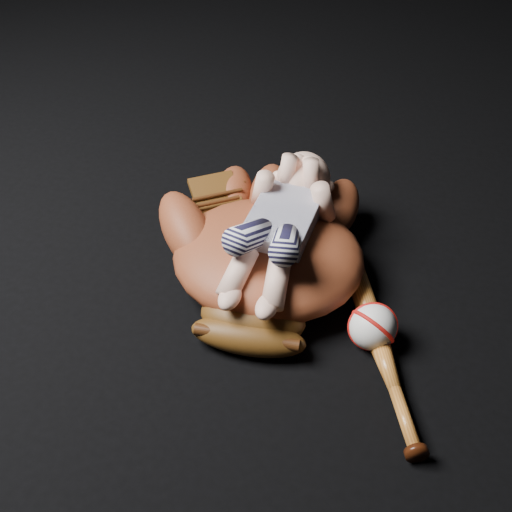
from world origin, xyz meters
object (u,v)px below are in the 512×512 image
(baseball_glove, at_px, (268,249))
(newborn_baby, at_px, (278,225))
(baseball_bat, at_px, (380,347))
(baseball, at_px, (373,327))

(baseball_glove, distance_m, newborn_baby, 0.06)
(newborn_baby, distance_m, baseball_bat, 0.26)
(baseball_glove, bearing_deg, baseball, -29.69)
(baseball_glove, distance_m, baseball_bat, 0.25)
(newborn_baby, relative_size, baseball_bat, 0.94)
(baseball_glove, height_order, baseball_bat, baseball_glove)
(newborn_baby, relative_size, baseball, 4.90)
(baseball_glove, bearing_deg, baseball_bat, -32.30)
(newborn_baby, height_order, baseball_bat, newborn_baby)
(baseball_glove, bearing_deg, newborn_baby, -0.49)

